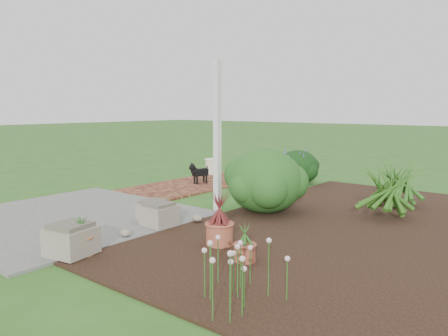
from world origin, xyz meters
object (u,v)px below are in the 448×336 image
Objects in this scene: stone_trough_near at (71,241)px; cream_ceramic_urn at (211,166)px; evergreen_shrub at (265,179)px; black_dog at (199,172)px.

stone_trough_near is 6.40m from cream_ceramic_urn.
evergreen_shrub is (3.31, -2.49, 0.33)m from cream_ceramic_urn.
cream_ceramic_urn is at bearing 134.84° from black_dog.
stone_trough_near is 0.93× the size of black_dog.
cream_ceramic_urn is (-0.72, 1.27, -0.08)m from black_dog.
cream_ceramic_urn is at bearing 115.76° from stone_trough_near.
evergreen_shrub reaches higher than stone_trough_near.
evergreen_shrub is at bearing -36.93° from cream_ceramic_urn.
black_dog reaches higher than stone_trough_near.
cream_ceramic_urn is 0.31× the size of evergreen_shrub.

